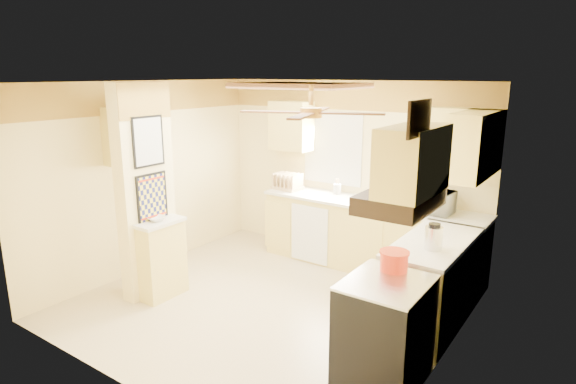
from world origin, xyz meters
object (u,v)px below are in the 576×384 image
Objects in this scene: microwave at (432,201)px; kettle at (434,237)px; bowl at (157,219)px; stove at (384,331)px; dutch_oven at (394,261)px.

kettle is at bearing 112.55° from microwave.
stove is at bearing 0.44° from bowl.
microwave is 1.90m from dutch_oven.
stove is 2.88m from bowl.
stove is 3.52× the size of kettle.
microwave is at bearing 40.96° from bowl.
microwave is 1.94× the size of dutch_oven.
microwave is (-0.35, 2.13, 0.62)m from stove.
dutch_oven is (2.78, 0.28, 0.04)m from bowl.
stove is 4.61× the size of bowl.
microwave is 2.55× the size of bowl.
microwave is at bearing 99.32° from stove.
bowl is (-2.48, -2.15, -0.12)m from microwave.
kettle is at bearing 84.54° from stove.
kettle reaches higher than bowl.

